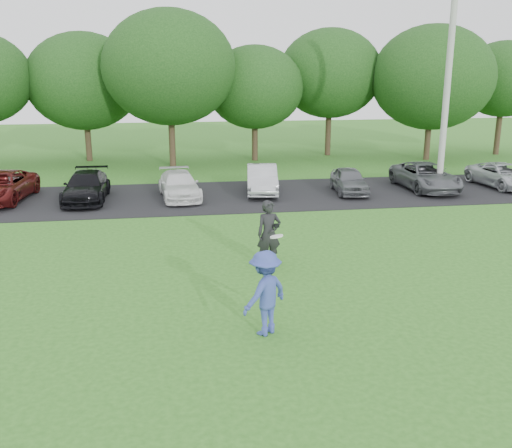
% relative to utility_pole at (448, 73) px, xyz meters
% --- Properties ---
extents(ground, '(100.00, 100.00, 0.00)m').
position_rel_utility_pole_xyz_m(ground, '(-9.86, -12.53, -5.23)').
color(ground, '#2D671D').
rests_on(ground, ground).
extents(parking_lot, '(32.00, 6.50, 0.03)m').
position_rel_utility_pole_xyz_m(parking_lot, '(-9.86, 0.47, -5.21)').
color(parking_lot, black).
rests_on(parking_lot, ground).
extents(utility_pole, '(0.28, 0.28, 10.45)m').
position_rel_utility_pole_xyz_m(utility_pole, '(0.00, 0.00, 0.00)').
color(utility_pole, '#AFB0AA').
rests_on(utility_pole, ground).
extents(frisbee_player, '(1.34, 1.25, 2.17)m').
position_rel_utility_pole_xyz_m(frisbee_player, '(-10.30, -13.02, -4.32)').
color(frisbee_player, '#3849A0').
rests_on(frisbee_player, ground).
extents(camera_bystander, '(0.73, 0.52, 1.90)m').
position_rel_utility_pole_xyz_m(camera_bystander, '(-9.46, -8.84, -4.28)').
color(camera_bystander, black).
rests_on(camera_bystander, ground).
extents(parked_cars, '(28.13, 5.00, 1.24)m').
position_rel_utility_pole_xyz_m(parked_cars, '(-9.49, 0.54, -4.61)').
color(parked_cars, silver).
rests_on(parked_cars, parking_lot).
extents(tree_row, '(42.39, 9.85, 8.64)m').
position_rel_utility_pole_xyz_m(tree_row, '(-8.35, 10.23, -0.32)').
color(tree_row, '#38281C').
rests_on(tree_row, ground).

